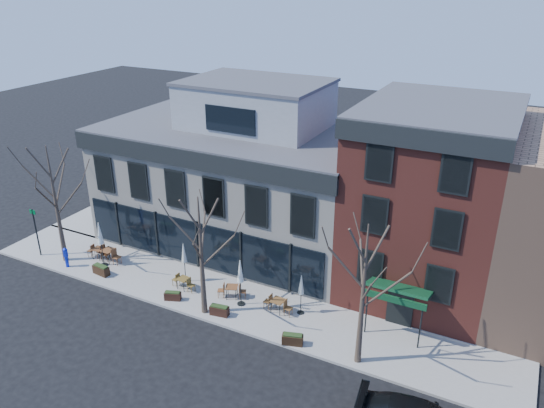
% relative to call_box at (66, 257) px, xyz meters
% --- Properties ---
extents(ground, '(120.00, 120.00, 0.00)m').
position_rel_call_box_xyz_m(ground, '(7.71, 3.80, -0.89)').
color(ground, black).
rests_on(ground, ground).
extents(sidewalk_front, '(33.50, 4.70, 0.15)m').
position_rel_call_box_xyz_m(sidewalk_front, '(10.96, 1.65, -0.82)').
color(sidewalk_front, gray).
rests_on(sidewalk_front, ground).
extents(sidewalk_side, '(4.50, 12.00, 0.15)m').
position_rel_call_box_xyz_m(sidewalk_side, '(-3.54, 9.80, -0.82)').
color(sidewalk_side, gray).
rests_on(sidewalk_side, ground).
extents(corner_building, '(18.39, 10.39, 11.10)m').
position_rel_call_box_xyz_m(corner_building, '(7.78, 8.87, 3.83)').
color(corner_building, beige).
rests_on(corner_building, ground).
extents(red_brick_building, '(8.20, 11.78, 11.18)m').
position_rel_call_box_xyz_m(red_brick_building, '(20.71, 8.78, 4.74)').
color(red_brick_building, maroon).
rests_on(red_brick_building, ground).
extents(tree_corner, '(3.93, 3.98, 7.92)m').
position_rel_call_box_xyz_m(tree_corner, '(-0.78, 0.59, 3.36)').
color(tree_corner, '#382B21').
rests_on(tree_corner, sidewalk_front).
extents(tree_mid, '(3.50, 3.55, 7.04)m').
position_rel_call_box_xyz_m(tree_mid, '(10.72, -0.10, 2.90)').
color(tree_mid, '#382B21').
rests_on(tree_mid, sidewalk_front).
extents(tree_right, '(3.72, 3.77, 7.48)m').
position_rel_call_box_xyz_m(tree_right, '(19.72, -0.11, 3.13)').
color(tree_right, '#382B21').
rests_on(tree_right, sidewalk_front).
extents(sign_pole, '(0.50, 0.10, 3.40)m').
position_rel_call_box_xyz_m(sign_pole, '(-2.79, 0.30, 1.18)').
color(sign_pole, black).
rests_on(sign_pole, sidewalk_front).
extents(call_box, '(0.28, 0.28, 1.40)m').
position_rel_call_box_xyz_m(call_box, '(0.00, 0.00, 0.00)').
color(call_box, '#0D1FB3').
rests_on(call_box, sidewalk_front).
extents(cafe_set_0, '(1.73, 0.73, 0.90)m').
position_rel_call_box_xyz_m(cafe_set_0, '(1.04, 1.77, -0.28)').
color(cafe_set_0, brown).
rests_on(cafe_set_0, sidewalk_front).
extents(cafe_set_1, '(2.01, 0.85, 1.04)m').
position_rel_call_box_xyz_m(cafe_set_1, '(1.92, 1.78, -0.20)').
color(cafe_set_1, brown).
rests_on(cafe_set_1, sidewalk_front).
extents(cafe_set_2, '(1.68, 0.73, 0.87)m').
position_rel_call_box_xyz_m(cafe_set_2, '(8.25, 1.32, -0.29)').
color(cafe_set_2, brown).
rests_on(cafe_set_2, sidewalk_front).
extents(cafe_set_3, '(1.74, 1.05, 0.90)m').
position_rel_call_box_xyz_m(cafe_set_3, '(11.33, 1.84, -0.28)').
color(cafe_set_3, brown).
rests_on(cafe_set_3, sidewalk_front).
extents(cafe_set_5, '(1.81, 0.77, 0.94)m').
position_rel_call_box_xyz_m(cafe_set_5, '(14.38, 1.78, -0.26)').
color(cafe_set_5, brown).
rests_on(cafe_set_5, sidewalk_front).
extents(umbrella_0, '(0.49, 0.49, 3.09)m').
position_rel_call_box_xyz_m(umbrella_0, '(2.00, 1.21, 1.44)').
color(umbrella_0, black).
rests_on(umbrella_0, sidewalk_front).
extents(umbrella_2, '(0.42, 0.42, 2.62)m').
position_rel_call_box_xyz_m(umbrella_2, '(7.87, 2.06, 1.11)').
color(umbrella_2, black).
rests_on(umbrella_2, sidewalk_front).
extents(umbrella_3, '(0.46, 0.46, 2.90)m').
position_rel_call_box_xyz_m(umbrella_3, '(12.16, 1.47, 1.30)').
color(umbrella_3, black).
rests_on(umbrella_3, sidewalk_front).
extents(umbrella_4, '(0.39, 0.39, 2.46)m').
position_rel_call_box_xyz_m(umbrella_4, '(15.57, 2.25, 0.99)').
color(umbrella_4, black).
rests_on(umbrella_4, sidewalk_front).
extents(planter_0, '(1.17, 0.57, 0.63)m').
position_rel_call_box_xyz_m(planter_0, '(2.64, 0.30, -0.43)').
color(planter_0, black).
rests_on(planter_0, sidewalk_front).
extents(planter_1, '(1.03, 0.70, 0.53)m').
position_rel_call_box_xyz_m(planter_1, '(8.39, 0.05, -0.48)').
color(planter_1, black).
rests_on(planter_1, sidewalk_front).
extents(planter_2, '(1.11, 0.59, 0.59)m').
position_rel_call_box_xyz_m(planter_2, '(11.61, 0.03, -0.45)').
color(planter_2, black).
rests_on(planter_2, sidewalk_front).
extents(planter_3, '(1.16, 0.73, 0.60)m').
position_rel_call_box_xyz_m(planter_3, '(16.31, -0.40, -0.44)').
color(planter_3, black).
rests_on(planter_3, sidewalk_front).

